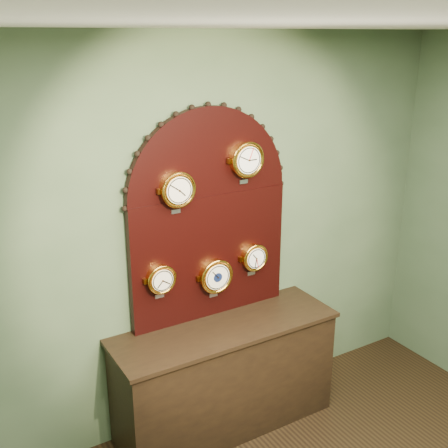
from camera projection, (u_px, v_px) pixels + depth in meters
wall_back at (206, 238)px, 3.90m from camera, size 4.00×0.00×4.00m
shop_counter at (225, 378)px, 4.01m from camera, size 1.60×0.50×0.80m
display_board at (209, 210)px, 3.78m from camera, size 1.26×0.06×1.53m
roman_clock at (177, 189)px, 3.54m from camera, size 0.24×0.08×0.29m
arabic_clock at (247, 160)px, 3.75m from camera, size 0.25×0.08×0.30m
hygrometer at (161, 279)px, 3.66m from camera, size 0.21×0.08×0.26m
barometer at (216, 276)px, 3.89m from camera, size 0.25×0.08×0.30m
tide_clock at (254, 257)px, 4.02m from camera, size 0.21×0.08×0.26m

